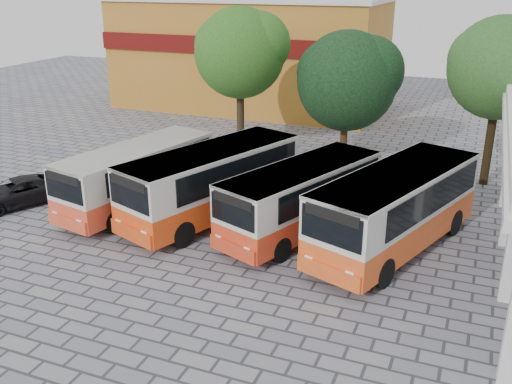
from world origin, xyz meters
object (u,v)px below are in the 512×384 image
at_px(bus_centre_left, 212,179).
at_px(bus_far_right, 396,206).
at_px(parked_car, 17,192).
at_px(bus_centre_right, 302,195).
at_px(bus_far_left, 138,173).

height_order(bus_centre_left, bus_far_right, bus_far_right).
bearing_deg(parked_car, bus_far_right, 33.50).
height_order(bus_centre_right, bus_far_right, bus_far_right).
distance_m(bus_far_left, bus_centre_right, 7.55).
relative_size(bus_far_left, parked_car, 1.88).
distance_m(bus_far_left, parked_car, 5.70).
bearing_deg(bus_centre_left, bus_far_left, -157.52).
xyz_separation_m(bus_far_right, parked_car, (-16.56, -1.83, -1.18)).
xyz_separation_m(bus_centre_left, parked_car, (-8.91, -1.95, -1.16)).
relative_size(bus_centre_right, parked_car, 1.91).
bearing_deg(bus_far_left, parked_car, -149.15).
relative_size(bus_centre_right, bus_far_right, 0.91).
bearing_deg(parked_car, bus_centre_left, 39.55).
height_order(bus_centre_right, parked_car, bus_centre_right).
relative_size(bus_far_left, bus_centre_right, 0.98).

